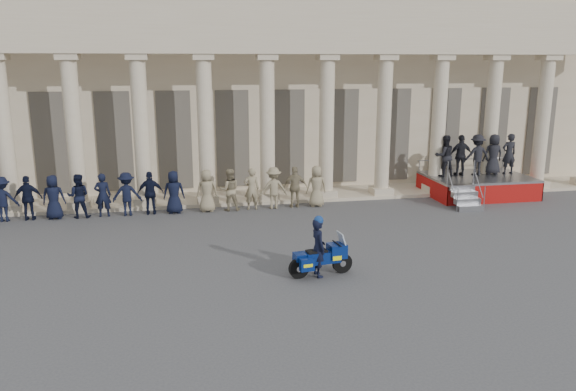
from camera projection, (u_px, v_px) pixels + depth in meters
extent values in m
plane|color=#434345|center=(266.00, 268.00, 16.67)|extent=(90.00, 90.00, 0.00)
cube|color=#C4B193|center=(223.00, 90.00, 29.97)|extent=(40.00, 10.00, 9.00)
cube|color=#C4B193|center=(236.00, 197.00, 25.07)|extent=(40.00, 2.60, 0.15)
cube|color=#C4B193|center=(235.00, 41.00, 22.75)|extent=(35.80, 1.00, 1.00)
cube|color=#C4B193|center=(234.00, 13.00, 22.49)|extent=(35.80, 1.00, 1.20)
cube|color=#C4B193|center=(13.00, 206.00, 22.59)|extent=(0.90, 0.90, 0.30)
cylinder|color=#C4B193|center=(4.00, 133.00, 21.91)|extent=(0.64, 0.64, 5.60)
cube|color=#C4B193|center=(80.00, 204.00, 23.07)|extent=(0.90, 0.90, 0.30)
cylinder|color=#C4B193|center=(74.00, 132.00, 22.38)|extent=(0.64, 0.64, 5.60)
cube|color=#C4B193|center=(67.00, 57.00, 21.71)|extent=(0.85, 0.85, 0.24)
cube|color=#C4B193|center=(145.00, 201.00, 23.54)|extent=(0.90, 0.90, 0.30)
cylinder|color=#C4B193|center=(141.00, 131.00, 22.86)|extent=(0.64, 0.64, 5.60)
cube|color=#C4B193|center=(137.00, 57.00, 22.18)|extent=(0.85, 0.85, 0.24)
cube|color=#C4B193|center=(208.00, 198.00, 24.01)|extent=(0.90, 0.90, 0.30)
cylinder|color=#C4B193|center=(205.00, 129.00, 23.33)|extent=(0.64, 0.64, 5.60)
cube|color=#C4B193|center=(203.00, 57.00, 22.65)|extent=(0.85, 0.85, 0.24)
cube|color=#C4B193|center=(268.00, 195.00, 24.49)|extent=(0.90, 0.90, 0.30)
cylinder|color=#C4B193|center=(267.00, 128.00, 23.80)|extent=(0.64, 0.64, 5.60)
cube|color=#C4B193|center=(267.00, 57.00, 23.13)|extent=(0.85, 0.85, 0.24)
cube|color=#C4B193|center=(325.00, 193.00, 24.96)|extent=(0.90, 0.90, 0.30)
cylinder|color=#C4B193|center=(327.00, 127.00, 24.28)|extent=(0.64, 0.64, 5.60)
cube|color=#C4B193|center=(328.00, 57.00, 23.60)|extent=(0.85, 0.85, 0.24)
cube|color=#C4B193|center=(381.00, 190.00, 25.43)|extent=(0.90, 0.90, 0.30)
cylinder|color=#C4B193|center=(384.00, 125.00, 24.75)|extent=(0.64, 0.64, 5.60)
cube|color=#C4B193|center=(386.00, 57.00, 24.07)|extent=(0.85, 0.85, 0.24)
cube|color=#C4B193|center=(434.00, 188.00, 25.91)|extent=(0.90, 0.90, 0.30)
cylinder|color=#C4B193|center=(438.00, 124.00, 25.22)|extent=(0.64, 0.64, 5.60)
cube|color=#C4B193|center=(443.00, 57.00, 24.55)|extent=(0.85, 0.85, 0.24)
cube|color=#C4B193|center=(486.00, 186.00, 26.38)|extent=(0.90, 0.90, 0.30)
cylinder|color=#C4B193|center=(491.00, 123.00, 25.70)|extent=(0.64, 0.64, 5.60)
cube|color=#C4B193|center=(497.00, 57.00, 25.02)|extent=(0.85, 0.85, 0.24)
cube|color=#C4B193|center=(536.00, 184.00, 26.85)|extent=(0.90, 0.90, 0.30)
cylinder|color=#C4B193|center=(542.00, 122.00, 26.17)|extent=(0.64, 0.64, 5.60)
cube|color=#C4B193|center=(549.00, 58.00, 25.49)|extent=(0.85, 0.85, 0.24)
cube|color=black|center=(52.00, 143.00, 24.24)|extent=(1.30, 0.12, 4.20)
cube|color=black|center=(115.00, 142.00, 24.71)|extent=(1.30, 0.12, 4.20)
cube|color=black|center=(175.00, 140.00, 25.19)|extent=(1.30, 0.12, 4.20)
cube|color=black|center=(233.00, 139.00, 25.66)|extent=(1.30, 0.12, 4.20)
cube|color=black|center=(288.00, 137.00, 26.13)|extent=(1.30, 0.12, 4.20)
cube|color=black|center=(342.00, 136.00, 26.61)|extent=(1.30, 0.12, 4.20)
cube|color=black|center=(394.00, 135.00, 27.08)|extent=(1.30, 0.12, 4.20)
cube|color=black|center=(444.00, 134.00, 27.55)|extent=(1.30, 0.12, 4.20)
cube|color=black|center=(492.00, 132.00, 28.03)|extent=(1.30, 0.12, 4.20)
cube|color=black|center=(539.00, 131.00, 28.50)|extent=(1.30, 0.12, 4.20)
imported|color=black|center=(3.00, 199.00, 21.39)|extent=(1.13, 0.65, 1.74)
imported|color=black|center=(28.00, 198.00, 21.56)|extent=(1.02, 0.43, 1.74)
imported|color=black|center=(54.00, 197.00, 21.73)|extent=(0.85, 0.55, 1.74)
imported|color=black|center=(78.00, 196.00, 21.89)|extent=(0.85, 0.66, 1.74)
imported|color=black|center=(103.00, 195.00, 22.06)|extent=(0.64, 0.42, 1.74)
imported|color=black|center=(127.00, 194.00, 22.23)|extent=(1.13, 0.65, 1.74)
imported|color=black|center=(151.00, 193.00, 22.39)|extent=(1.02, 0.43, 1.74)
imported|color=black|center=(174.00, 192.00, 22.56)|extent=(0.85, 0.55, 1.74)
imported|color=gray|center=(207.00, 191.00, 22.80)|extent=(0.85, 0.55, 1.74)
imported|color=gray|center=(229.00, 190.00, 22.97)|extent=(0.85, 0.66, 1.74)
imported|color=gray|center=(252.00, 189.00, 23.13)|extent=(0.64, 0.42, 1.74)
imported|color=gray|center=(274.00, 188.00, 23.30)|extent=(1.13, 0.65, 1.74)
imported|color=gray|center=(295.00, 187.00, 23.47)|extent=(1.02, 0.43, 1.74)
imported|color=gray|center=(316.00, 186.00, 23.64)|extent=(0.85, 0.55, 1.74)
cube|color=gray|center=(478.00, 177.00, 25.61)|extent=(4.54, 3.24, 0.10)
cube|color=#960E0C|center=(496.00, 194.00, 24.19)|extent=(4.54, 0.04, 0.82)
cube|color=#960E0C|center=(431.00, 189.00, 25.31)|extent=(0.04, 3.24, 0.82)
cube|color=#960E0C|center=(521.00, 185.00, 26.13)|extent=(0.04, 3.24, 0.82)
cube|color=gray|center=(470.00, 208.00, 23.07)|extent=(1.10, 0.28, 0.23)
cube|color=gray|center=(467.00, 201.00, 23.29)|extent=(1.10, 0.28, 0.23)
cube|color=gray|center=(464.00, 194.00, 23.50)|extent=(1.10, 0.28, 0.23)
cube|color=gray|center=(462.00, 187.00, 23.71)|extent=(1.10, 0.28, 0.23)
cylinder|color=gray|center=(462.00, 159.00, 26.98)|extent=(4.54, 0.04, 0.04)
imported|color=black|center=(444.00, 156.00, 25.28)|extent=(0.91, 0.71, 1.86)
imported|color=black|center=(461.00, 155.00, 25.43)|extent=(1.09, 0.45, 1.86)
imported|color=black|center=(477.00, 155.00, 25.57)|extent=(1.20, 0.69, 1.86)
imported|color=black|center=(493.00, 154.00, 25.72)|extent=(0.91, 0.59, 1.86)
imported|color=black|center=(509.00, 154.00, 25.87)|extent=(0.68, 0.45, 1.86)
cylinder|color=black|center=(342.00, 263.00, 16.24)|extent=(0.60, 0.21, 0.59)
cylinder|color=black|center=(299.00, 268.00, 15.82)|extent=(0.60, 0.21, 0.59)
cube|color=navy|center=(322.00, 257.00, 15.99)|extent=(1.07, 0.52, 0.34)
cube|color=navy|center=(337.00, 251.00, 16.09)|extent=(0.55, 0.53, 0.40)
cube|color=silver|center=(337.00, 257.00, 16.14)|extent=(0.23, 0.29, 0.11)
cube|color=#B2BFCC|center=(342.00, 240.00, 16.07)|extent=(0.24, 0.43, 0.48)
cube|color=black|center=(317.00, 252.00, 15.89)|extent=(0.62, 0.38, 0.09)
cube|color=navy|center=(300.00, 257.00, 15.76)|extent=(0.35, 0.34, 0.20)
cube|color=navy|center=(307.00, 265.00, 15.56)|extent=(0.42, 0.25, 0.36)
cube|color=#EFF20C|center=(307.00, 265.00, 15.56)|extent=(0.29, 0.25, 0.09)
cube|color=navy|center=(300.00, 258.00, 16.08)|extent=(0.42, 0.25, 0.36)
cube|color=#EFF20C|center=(300.00, 258.00, 16.08)|extent=(0.29, 0.25, 0.09)
cylinder|color=silver|center=(305.00, 266.00, 16.11)|extent=(0.54, 0.16, 0.09)
cylinder|color=black|center=(337.00, 243.00, 16.05)|extent=(0.12, 0.62, 0.03)
imported|color=black|center=(318.00, 248.00, 15.88)|extent=(0.49, 0.67, 1.70)
sphere|color=navy|center=(319.00, 220.00, 15.69)|extent=(0.28, 0.28, 0.28)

